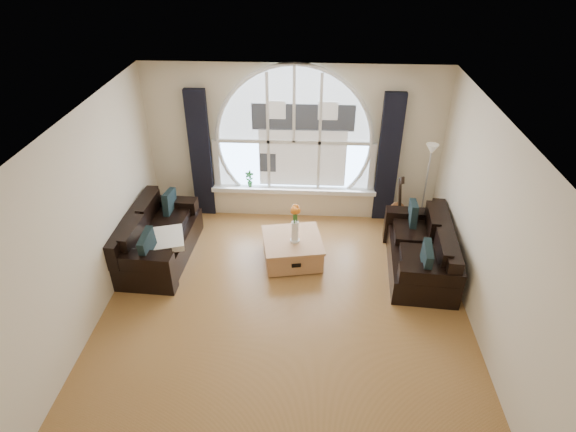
% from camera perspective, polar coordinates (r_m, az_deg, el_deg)
% --- Properties ---
extents(ground, '(5.00, 5.50, 0.01)m').
position_cam_1_polar(ground, '(6.61, -0.44, -11.93)').
color(ground, brown).
rests_on(ground, ground).
extents(ceiling, '(5.00, 5.50, 0.01)m').
position_cam_1_polar(ceiling, '(5.12, -0.56, 10.34)').
color(ceiling, silver).
rests_on(ceiling, ground).
extents(wall_back, '(5.00, 0.01, 2.70)m').
position_cam_1_polar(wall_back, '(8.17, 0.72, 8.71)').
color(wall_back, beige).
rests_on(wall_back, ground).
extents(wall_left, '(0.01, 5.50, 2.70)m').
position_cam_1_polar(wall_left, '(6.40, -23.45, -1.36)').
color(wall_left, beige).
rests_on(wall_left, ground).
extents(wall_right, '(0.01, 5.50, 2.70)m').
position_cam_1_polar(wall_right, '(6.15, 23.47, -2.77)').
color(wall_right, beige).
rests_on(wall_right, ground).
extents(attic_slope, '(0.92, 5.50, 0.72)m').
position_cam_1_polar(attic_slope, '(5.58, 22.76, 5.74)').
color(attic_slope, silver).
rests_on(attic_slope, ground).
extents(arched_window, '(2.60, 0.06, 2.15)m').
position_cam_1_polar(arched_window, '(8.04, 0.73, 10.42)').
color(arched_window, silver).
rests_on(arched_window, wall_back).
extents(window_sill, '(2.90, 0.22, 0.08)m').
position_cam_1_polar(window_sill, '(8.45, 0.65, 3.21)').
color(window_sill, white).
rests_on(window_sill, wall_back).
extents(window_frame, '(2.76, 0.08, 2.15)m').
position_cam_1_polar(window_frame, '(8.01, 0.72, 10.34)').
color(window_frame, white).
rests_on(window_frame, wall_back).
extents(neighbor_house, '(1.70, 0.02, 1.50)m').
position_cam_1_polar(neighbor_house, '(8.07, 1.79, 9.53)').
color(neighbor_house, silver).
rests_on(neighbor_house, wall_back).
extents(curtain_left, '(0.35, 0.12, 2.30)m').
position_cam_1_polar(curtain_left, '(8.36, -10.44, 7.22)').
color(curtain_left, black).
rests_on(curtain_left, ground).
extents(curtain_right, '(0.35, 0.12, 2.30)m').
position_cam_1_polar(curtain_right, '(8.24, 11.94, 6.67)').
color(curtain_right, black).
rests_on(curtain_right, ground).
extents(sofa_left, '(0.99, 1.84, 0.80)m').
position_cam_1_polar(sofa_left, '(7.68, -15.30, -2.32)').
color(sofa_left, black).
rests_on(sofa_left, ground).
extents(sofa_right, '(1.00, 1.80, 0.77)m').
position_cam_1_polar(sofa_right, '(7.42, 15.59, -3.71)').
color(sofa_right, black).
rests_on(sofa_right, ground).
extents(coffee_chest, '(1.04, 1.04, 0.44)m').
position_cam_1_polar(coffee_chest, '(7.45, 0.53, -3.89)').
color(coffee_chest, '#A46E44').
rests_on(coffee_chest, ground).
extents(throw_blanket, '(0.69, 0.69, 0.10)m').
position_cam_1_polar(throw_blanket, '(7.39, -14.59, -2.73)').
color(throw_blanket, silver).
rests_on(throw_blanket, sofa_left).
extents(vase_flowers, '(0.24, 0.24, 0.70)m').
position_cam_1_polar(vase_flowers, '(7.08, 0.85, -0.45)').
color(vase_flowers, white).
rests_on(vase_flowers, coffee_chest).
extents(floor_lamp, '(0.24, 0.24, 1.60)m').
position_cam_1_polar(floor_lamp, '(8.18, 16.12, 3.11)').
color(floor_lamp, '#B2B2B2').
rests_on(floor_lamp, ground).
extents(guitar, '(0.42, 0.35, 1.06)m').
position_cam_1_polar(guitar, '(8.24, 13.07, 1.65)').
color(guitar, brown).
rests_on(guitar, ground).
extents(potted_plant, '(0.16, 0.11, 0.30)m').
position_cam_1_polar(potted_plant, '(8.43, -4.65, 4.46)').
color(potted_plant, '#1E6023').
rests_on(potted_plant, window_sill).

